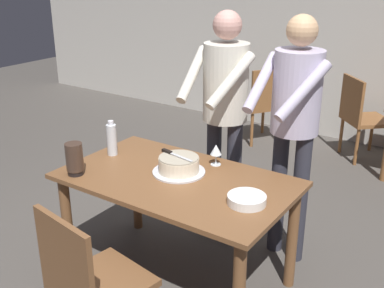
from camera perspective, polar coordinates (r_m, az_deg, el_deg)
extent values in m
plane|color=#4C4742|center=(3.36, -1.70, -15.74)|extent=(14.00, 14.00, 0.00)
cube|color=#BCB7AD|center=(5.79, 18.57, 13.47)|extent=(10.00, 0.12, 2.70)
cube|color=brown|center=(2.98, -1.86, -4.35)|extent=(1.46, 0.86, 0.03)
cylinder|color=brown|center=(3.33, -14.78, -9.50)|extent=(0.07, 0.07, 0.72)
cylinder|color=brown|center=(3.76, -6.71, -5.15)|extent=(0.07, 0.07, 0.72)
cylinder|color=brown|center=(3.16, 12.00, -10.99)|extent=(0.07, 0.07, 0.72)
cylinder|color=silver|center=(3.04, -1.59, -3.38)|extent=(0.34, 0.34, 0.01)
cylinder|color=beige|center=(3.02, -1.60, -2.50)|extent=(0.26, 0.26, 0.09)
cylinder|color=#A49984|center=(3.00, -1.61, -1.64)|extent=(0.25, 0.25, 0.01)
cube|color=silver|center=(2.98, -1.35, -1.57)|extent=(0.20, 0.06, 0.00)
cube|color=black|center=(3.07, -3.03, -0.91)|extent=(0.08, 0.04, 0.02)
cylinder|color=white|center=(2.68, 6.60, -7.05)|extent=(0.22, 0.22, 0.01)
cylinder|color=white|center=(2.68, 6.61, -6.86)|extent=(0.22, 0.22, 0.01)
cylinder|color=white|center=(2.67, 6.62, -6.67)|extent=(0.22, 0.22, 0.01)
cylinder|color=white|center=(2.67, 6.63, -6.48)|extent=(0.22, 0.22, 0.01)
cylinder|color=white|center=(2.67, 6.64, -6.29)|extent=(0.22, 0.22, 0.01)
cylinder|color=silver|center=(3.16, 2.88, -2.47)|extent=(0.07, 0.07, 0.00)
cylinder|color=silver|center=(3.15, 2.89, -1.85)|extent=(0.01, 0.01, 0.07)
cone|color=silver|center=(3.12, 2.91, -0.67)|extent=(0.08, 0.08, 0.07)
cylinder|color=silver|center=(3.33, -9.65, 0.50)|extent=(0.07, 0.07, 0.22)
cylinder|color=silver|center=(3.29, -9.78, 2.54)|extent=(0.04, 0.04, 0.03)
cylinder|color=black|center=(3.10, -13.84, -3.31)|extent=(0.10, 0.10, 0.03)
cylinder|color=#3F2D23|center=(3.06, -14.01, -1.52)|extent=(0.11, 0.11, 0.18)
cylinder|color=#2D2D38|center=(3.56, 5.01, -4.62)|extent=(0.11, 0.11, 0.95)
cylinder|color=#2D2D38|center=(3.65, 2.62, -3.89)|extent=(0.11, 0.11, 0.95)
cylinder|color=beige|center=(3.35, 4.11, 7.42)|extent=(0.32, 0.32, 0.55)
sphere|color=tan|center=(3.28, 4.29, 14.14)|extent=(0.20, 0.20, 0.20)
cylinder|color=beige|center=(3.10, 4.70, 7.66)|extent=(0.18, 0.42, 0.34)
cylinder|color=beige|center=(3.28, 0.07, 8.45)|extent=(0.13, 0.42, 0.34)
cylinder|color=#2D2D38|center=(3.38, 12.83, -6.56)|extent=(0.11, 0.11, 0.95)
cylinder|color=#2D2D38|center=(3.47, 10.34, -5.63)|extent=(0.11, 0.11, 0.95)
cylinder|color=#B7ADC6|center=(3.16, 12.56, 6.12)|extent=(0.32, 0.32, 0.55)
sphere|color=tan|center=(3.08, 13.15, 13.22)|extent=(0.20, 0.20, 0.20)
cylinder|color=#B7ADC6|center=(2.91, 13.25, 6.26)|extent=(0.23, 0.41, 0.34)
cylinder|color=#B7ADC6|center=(3.08, 8.35, 7.41)|extent=(0.08, 0.42, 0.34)
cube|color=brown|center=(2.64, -10.69, -16.21)|extent=(0.50, 0.50, 0.04)
cylinder|color=brown|center=(2.98, -9.65, -16.67)|extent=(0.04, 0.04, 0.41)
cube|color=brown|center=(2.41, -15.10, -13.49)|extent=(0.44, 0.10, 0.45)
cube|color=brown|center=(5.41, 20.36, 2.72)|extent=(0.62, 0.62, 0.04)
cylinder|color=brown|center=(5.71, 20.82, 1.22)|extent=(0.04, 0.04, 0.41)
cylinder|color=brown|center=(5.54, 17.54, 1.04)|extent=(0.04, 0.04, 0.41)
cylinder|color=brown|center=(5.24, 19.24, -0.32)|extent=(0.04, 0.04, 0.41)
cube|color=brown|center=(5.24, 18.73, 5.18)|extent=(0.32, 0.34, 0.45)
cube|color=brown|center=(5.66, 8.03, 4.66)|extent=(0.61, 0.61, 0.04)
cylinder|color=brown|center=(5.80, 5.46, 2.82)|extent=(0.04, 0.04, 0.41)
cylinder|color=brown|center=(5.97, 8.55, 3.23)|extent=(0.04, 0.04, 0.41)
cylinder|color=brown|center=(5.50, 7.23, 1.71)|extent=(0.04, 0.04, 0.41)
cylinder|color=brown|center=(5.68, 10.43, 2.17)|extent=(0.04, 0.04, 0.41)
cube|color=brown|center=(5.43, 9.26, 6.56)|extent=(0.26, 0.39, 0.45)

